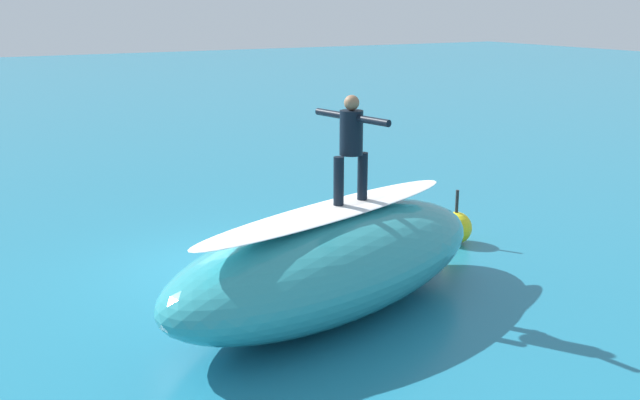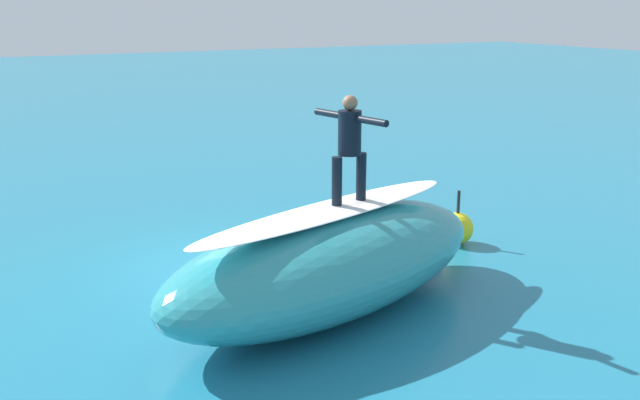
{
  "view_description": "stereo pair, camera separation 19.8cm",
  "coord_description": "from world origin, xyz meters",
  "px_view_note": "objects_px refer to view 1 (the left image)",
  "views": [
    {
      "loc": [
        4.59,
        11.96,
        4.73
      ],
      "look_at": [
        -1.53,
        0.93,
        1.3
      ],
      "focal_mm": 40.69,
      "sensor_mm": 36.0,
      "label": 1
    },
    {
      "loc": [
        4.41,
        12.05,
        4.73
      ],
      "look_at": [
        -1.53,
        0.93,
        1.3
      ],
      "focal_mm": 40.69,
      "sensor_mm": 36.0,
      "label": 2
    }
  ],
  "objects_px": {
    "surfer_paddling": "(300,229)",
    "buoy_marker": "(456,228)",
    "surfboard_riding": "(350,205)",
    "surfer_riding": "(351,141)",
    "surfboard_paddling": "(297,239)"
  },
  "relations": [
    {
      "from": "surfer_paddling",
      "to": "buoy_marker",
      "type": "xyz_separation_m",
      "value": [
        -2.63,
        1.79,
        0.12
      ]
    },
    {
      "from": "surfer_paddling",
      "to": "buoy_marker",
      "type": "relative_size",
      "value": 1.37
    },
    {
      "from": "surfboard_riding",
      "to": "surfer_riding",
      "type": "bearing_deg",
      "value": 168.64
    },
    {
      "from": "surfer_riding",
      "to": "surfboard_riding",
      "type": "bearing_deg",
      "value": -11.36
    },
    {
      "from": "surfboard_riding",
      "to": "surfboard_paddling",
      "type": "height_order",
      "value": "surfboard_riding"
    },
    {
      "from": "surfer_riding",
      "to": "surfer_paddling",
      "type": "height_order",
      "value": "surfer_riding"
    },
    {
      "from": "buoy_marker",
      "to": "surfer_riding",
      "type": "bearing_deg",
      "value": 23.82
    },
    {
      "from": "surfboard_paddling",
      "to": "surfer_paddling",
      "type": "xyz_separation_m",
      "value": [
        -0.11,
        -0.06,
        0.17
      ]
    },
    {
      "from": "surfboard_riding",
      "to": "surfboard_paddling",
      "type": "relative_size",
      "value": 0.98
    },
    {
      "from": "buoy_marker",
      "to": "surfboard_paddling",
      "type": "bearing_deg",
      "value": -32.23
    },
    {
      "from": "surfboard_riding",
      "to": "buoy_marker",
      "type": "relative_size",
      "value": 1.96
    },
    {
      "from": "surfboard_riding",
      "to": "surfer_riding",
      "type": "distance_m",
      "value": 1.03
    },
    {
      "from": "surfboard_paddling",
      "to": "surfer_paddling",
      "type": "distance_m",
      "value": 0.21
    },
    {
      "from": "surfer_paddling",
      "to": "buoy_marker",
      "type": "height_order",
      "value": "buoy_marker"
    },
    {
      "from": "surfer_riding",
      "to": "surfboard_paddling",
      "type": "height_order",
      "value": "surfer_riding"
    }
  ]
}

